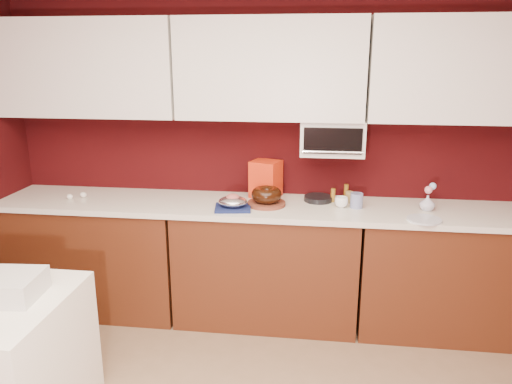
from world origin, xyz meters
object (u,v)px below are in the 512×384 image
Objects in this scene: bundt_cake at (267,195)px; pandoro_box at (266,179)px; coffee_mug at (341,201)px; flower_vase at (427,202)px; foil_ham_nest at (233,202)px; toaster_oven at (332,137)px; blue_jar at (357,200)px; newspaper_stack at (5,286)px.

bundt_cake is 0.78× the size of pandoro_box.
coffee_mug is 0.73× the size of flower_vase.
flower_vase is (1.35, 0.15, 0.01)m from foil_ham_nest.
pandoro_box is (-0.03, 0.23, 0.06)m from bundt_cake.
toaster_oven reaches higher than blue_jar.
blue_jar is at bearing 1.35° from coffee_mug.
toaster_oven is 2.28m from newspaper_stack.
bundt_cake is 0.63× the size of newspaper_stack.
bundt_cake reaches higher than foil_ham_nest.
coffee_mug is 0.26× the size of newspaper_stack.
coffee_mug is at bearing -0.57° from pandoro_box.
pandoro_box is at bearing 160.36° from coffee_mug.
flower_vase is 2.67m from newspaper_stack.
pandoro_box is at bearing 97.76° from bundt_cake.
toaster_oven reaches higher than pandoro_box.
toaster_oven is 0.80m from flower_vase.
flower_vase is at bearing 0.24° from coffee_mug.
foil_ham_nest is at bearing 49.92° from newspaper_stack.
pandoro_box is 0.70m from blue_jar.
bundt_cake is 0.53m from coffee_mug.
toaster_oven is at bearing 14.10° from pandoro_box.
newspaper_stack is (-0.98, -1.16, -0.14)m from foil_ham_nest.
bundt_cake is 2.41× the size of coffee_mug.
flower_vase reaches higher than blue_jar.
toaster_oven is at bearing 24.01° from foil_ham_nest.
newspaper_stack is (-1.20, -1.28, -0.17)m from bundt_cake.
bundt_cake is at bearing -177.57° from blue_jar.
blue_jar is (0.11, 0.00, 0.01)m from coffee_mug.
newspaper_stack is (-1.17, -1.50, -0.23)m from pandoro_box.
toaster_oven is at bearing 116.09° from coffee_mug.
toaster_oven reaches higher than bundt_cake.
newspaper_stack is at bearing -108.81° from pandoro_box.
pandoro_box is at bearing 170.24° from flower_vase.
newspaper_stack is (-1.73, -1.30, -0.13)m from coffee_mug.
flower_vase is 0.36× the size of newspaper_stack.
newspaper_stack is (-2.32, -1.31, -0.15)m from flower_vase.
blue_jar is (0.67, -0.20, -0.09)m from pandoro_box.
coffee_mug is at bearing -179.76° from flower_vase.
newspaper_stack is at bearing -143.04° from coffee_mug.
pandoro_box is 0.60m from coffee_mug.
foil_ham_nest reaches higher than coffee_mug.
toaster_oven is at bearing 41.46° from newspaper_stack.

